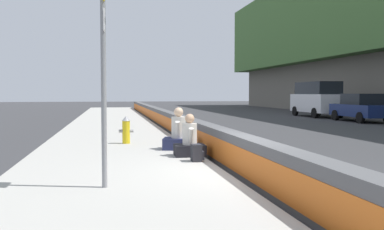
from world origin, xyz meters
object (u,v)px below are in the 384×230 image
fire_hydrant (126,129)px  seated_person_foreground (190,143)px  parked_car_fourth (361,108)px  backpack (197,153)px  route_sign_post (104,65)px  parked_car_midline (317,98)px  seated_person_middle (179,136)px

fire_hydrant → seated_person_foreground: size_ratio=0.82×
fire_hydrant → seated_person_foreground: (-2.99, -1.49, -0.11)m
parked_car_fourth → backpack: bearing=136.3°
fire_hydrant → seated_person_foreground: 3.34m
seated_person_foreground → parked_car_fourth: parked_car_fourth is taller
backpack → route_sign_post: bearing=138.9°
route_sign_post → parked_car_midline: size_ratio=0.70×
seated_person_foreground → backpack: 0.90m
parked_car_midline → route_sign_post: bearing=145.0°
route_sign_post → seated_person_middle: bearing=-23.6°
fire_hydrant → backpack: fire_hydrant is taller
fire_hydrant → seated_person_middle: size_ratio=0.74×
parked_car_fourth → seated_person_middle: bearing=131.1°
seated_person_middle → parked_car_midline: parked_car_midline is taller
route_sign_post → fire_hydrant: size_ratio=4.09×
route_sign_post → backpack: size_ratio=9.00×
backpack → parked_car_fourth: (13.63, -13.03, 0.53)m
backpack → parked_car_fourth: size_ratio=0.09×
parked_car_midline → seated_person_middle: bearing=142.3°
fire_hydrant → seated_person_foreground: seated_person_foreground is taller
route_sign_post → parked_car_fourth: route_sign_post is taller
route_sign_post → backpack: (2.39, -2.09, -1.88)m
fire_hydrant → parked_car_fourth: parked_car_fourth is taller
fire_hydrant → parked_car_midline: parked_car_midline is taller
backpack → parked_car_midline: 23.09m
route_sign_post → parked_car_midline: bearing=-35.0°
fire_hydrant → parked_car_fourth: size_ratio=0.19×
seated_person_middle → parked_car_midline: 21.34m
route_sign_post → parked_car_fourth: 22.07m
fire_hydrant → route_sign_post: bearing=174.6°
route_sign_post → parked_car_fourth: size_ratio=0.79×
seated_person_foreground → seated_person_middle: seated_person_middle is taller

